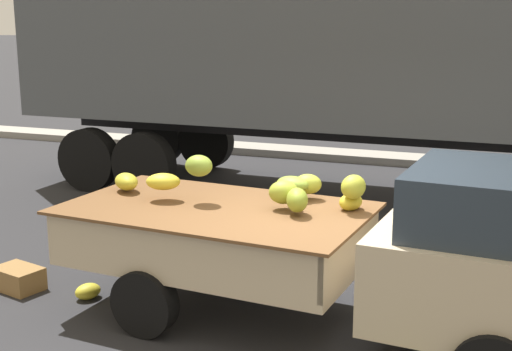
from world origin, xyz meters
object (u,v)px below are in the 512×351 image
(fallen_banana_bunch_near_tailgate, at_px, (88,291))
(produce_crate, at_px, (18,278))
(semi_trailer, at_px, (374,42))
(pickup_truck, at_px, (429,256))

(fallen_banana_bunch_near_tailgate, relative_size, produce_crate, 0.54)
(produce_crate, bearing_deg, semi_trailer, 62.66)
(fallen_banana_bunch_near_tailgate, height_order, produce_crate, produce_crate)
(pickup_truck, xyz_separation_m, semi_trailer, (-1.60, 5.16, 1.66))
(pickup_truck, xyz_separation_m, fallen_banana_bunch_near_tailgate, (-3.47, -0.09, -0.80))
(pickup_truck, relative_size, fallen_banana_bunch_near_tailgate, 18.84)
(pickup_truck, distance_m, semi_trailer, 5.65)
(fallen_banana_bunch_near_tailgate, bearing_deg, semi_trailer, 70.33)
(semi_trailer, relative_size, produce_crate, 23.11)
(pickup_truck, height_order, semi_trailer, semi_trailer)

